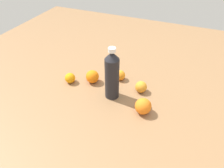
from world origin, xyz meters
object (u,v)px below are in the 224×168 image
object	(u,v)px
orange_0	(143,106)
orange_2	(120,75)
orange_4	(70,78)
orange_3	(141,87)
water_bottle	(112,75)
orange_1	(92,77)

from	to	relation	value
orange_0	orange_2	world-z (taller)	orange_0
orange_0	orange_4	size ratio (longest dim) A/B	1.36
orange_3	orange_4	xyz separation A→B (m)	(0.41, 0.08, -0.00)
water_bottle	orange_2	xyz separation A→B (m)	(0.01, -0.16, -0.11)
water_bottle	orange_1	bearing A→B (deg)	35.18
orange_1	orange_3	xyz separation A→B (m)	(-0.29, -0.02, -0.01)
orange_4	orange_3	bearing A→B (deg)	-169.40
water_bottle	orange_4	xyz separation A→B (m)	(0.27, -0.02, -0.11)
orange_1	orange_4	xyz separation A→B (m)	(0.12, 0.05, -0.01)
water_bottle	orange_1	distance (m)	0.20
orange_0	orange_3	size ratio (longest dim) A/B	1.26
water_bottle	orange_1	size ratio (longest dim) A/B	3.84
water_bottle	orange_3	distance (m)	0.20
orange_2	orange_0	bearing A→B (deg)	133.08
orange_1	orange_3	world-z (taller)	orange_1
orange_1	orange_4	size ratio (longest dim) A/B	1.27
orange_1	orange_4	bearing A→B (deg)	24.12
water_bottle	orange_4	world-z (taller)	water_bottle
orange_1	orange_2	distance (m)	0.16
water_bottle	orange_0	xyz separation A→B (m)	(-0.19, 0.06, -0.10)
orange_0	orange_2	size ratio (longest dim) A/B	1.36
water_bottle	orange_4	distance (m)	0.29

